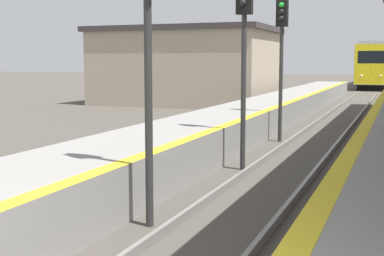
# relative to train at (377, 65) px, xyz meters

# --- Properties ---
(train) EXTENTS (2.78, 21.01, 4.22)m
(train) POSITION_rel_train_xyz_m (0.00, 0.00, 0.00)
(train) COLOR black
(train) RESTS_ON ground
(signal_near) EXTENTS (0.36, 0.31, 4.51)m
(signal_near) POSITION_rel_train_xyz_m (-1.12, -50.15, 1.01)
(signal_near) COLOR #2D2D2D
(signal_near) RESTS_ON ground
(signal_mid) EXTENTS (0.36, 0.31, 4.51)m
(signal_mid) POSITION_rel_train_xyz_m (-0.98, -45.42, 1.01)
(signal_mid) COLOR #2D2D2D
(signal_mid) RESTS_ON ground
(signal_far) EXTENTS (0.36, 0.31, 4.51)m
(signal_far) POSITION_rel_train_xyz_m (-1.11, -40.69, 1.01)
(signal_far) COLOR #2D2D2D
(signal_far) RESTS_ON ground
(station_building) EXTENTS (10.37, 6.87, 4.50)m
(station_building) POSITION_rel_train_xyz_m (-9.60, -27.81, 0.12)
(station_building) COLOR tan
(station_building) RESTS_ON ground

